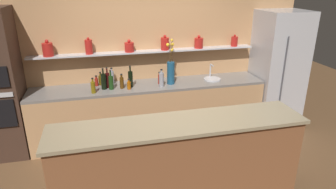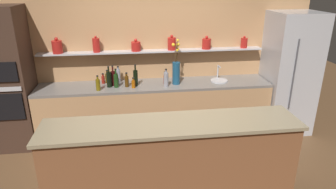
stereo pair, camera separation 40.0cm
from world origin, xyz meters
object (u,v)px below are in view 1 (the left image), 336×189
object	(u,v)px
bottle_spirit_0	(161,79)
bottle_sauce_5	(129,85)
bottle_spirit_3	(122,82)
bottle_wine_6	(111,82)
bottle_oil_7	(93,87)
bottle_wine_4	(131,79)
bottle_oil_8	(101,80)
bottle_wine_9	(104,81)
flower_vase	(171,71)
bottle_wine_10	(108,80)
bottle_sauce_11	(160,79)
bottle_sauce_1	(97,82)
sink_fixture	(212,78)
bottle_spirit_2	(112,77)
refrigerator	(278,70)

from	to	relation	value
bottle_spirit_0	bottle_sauce_5	xyz separation A→B (m)	(-0.51, 0.00, -0.05)
bottle_spirit_3	bottle_wine_6	bearing A→B (deg)	-179.44
bottle_sauce_5	bottle_oil_7	distance (m)	0.53
bottle_oil_7	bottle_wine_6	bearing A→B (deg)	21.91
bottle_wine_4	bottle_oil_8	bearing A→B (deg)	155.53
bottle_oil_8	bottle_wine_9	distance (m)	0.22
bottle_wine_6	bottle_oil_8	xyz separation A→B (m)	(-0.15, 0.24, -0.03)
flower_vase	bottle_spirit_0	size ratio (longest dim) A/B	2.52
bottle_oil_7	bottle_wine_10	size ratio (longest dim) A/B	0.73
flower_vase	bottle_wine_10	xyz separation A→B (m)	(-0.99, 0.06, -0.09)
flower_vase	bottle_wine_4	xyz separation A→B (m)	(-0.64, -0.00, -0.09)
flower_vase	bottle_wine_10	size ratio (longest dim) A/B	2.21
bottle_oil_8	bottle_sauce_11	xyz separation A→B (m)	(0.92, -0.17, 0.00)
bottle_wine_6	bottle_wine_10	world-z (taller)	bottle_wine_10
bottle_spirit_0	bottle_sauce_1	world-z (taller)	bottle_spirit_0
bottle_sauce_11	bottle_spirit_0	bearing A→B (deg)	-88.97
sink_fixture	bottle_wine_10	size ratio (longest dim) A/B	0.87
bottle_spirit_0	bottle_sauce_11	world-z (taller)	bottle_spirit_0
bottle_sauce_1	sink_fixture	bearing A→B (deg)	-4.11
bottle_spirit_3	bottle_wine_6	xyz separation A→B (m)	(-0.16, -0.00, 0.01)
bottle_wine_6	flower_vase	bearing A→B (deg)	2.28
flower_vase	bottle_sauce_1	distance (m)	1.18
bottle_spirit_0	bottle_spirit_2	distance (m)	0.80
bottle_sauce_1	bottle_sauce_5	bearing A→B (deg)	-30.29
bottle_wine_4	bottle_wine_10	distance (m)	0.35
bottle_spirit_0	flower_vase	bearing A→B (deg)	30.29
refrigerator	bottle_spirit_3	world-z (taller)	refrigerator
bottle_spirit_3	bottle_oil_7	size ratio (longest dim) A/B	0.98
bottle_spirit_3	bottle_spirit_2	bearing A→B (deg)	118.41
bottle_sauce_1	bottle_sauce_11	world-z (taller)	bottle_sauce_11
bottle_wine_6	bottle_oil_8	size ratio (longest dim) A/B	1.40
bottle_spirit_0	bottle_wine_4	size ratio (longest dim) A/B	0.83
bottle_sauce_1	bottle_spirit_3	xyz separation A→B (m)	(0.38, -0.21, 0.03)
sink_fixture	bottle_wine_4	distance (m)	1.37
bottle_spirit_2	bottle_wine_10	world-z (taller)	bottle_wine_10
bottle_spirit_0	bottle_wine_6	bearing A→B (deg)	175.21
refrigerator	bottle_sauce_1	world-z (taller)	refrigerator
refrigerator	bottle_spirit_0	xyz separation A→B (m)	(-2.09, -0.09, 0.03)
bottle_wine_4	bottle_sauce_5	size ratio (longest dim) A/B	2.07
bottle_sauce_5	refrigerator	bearing A→B (deg)	2.06
refrigerator	bottle_wine_9	distance (m)	2.97
bottle_wine_10	bottle_oil_7	bearing A→B (deg)	-137.68
bottle_spirit_0	bottle_wine_10	size ratio (longest dim) A/B	0.88
refrigerator	bottle_sauce_11	distance (m)	2.10
bottle_oil_8	bottle_sauce_1	bearing A→B (deg)	-157.92
flower_vase	bottle_spirit_2	size ratio (longest dim) A/B	2.65
refrigerator	bottle_sauce_11	xyz separation A→B (m)	(-2.10, 0.04, -0.01)
refrigerator	sink_fixture	world-z (taller)	refrigerator
bottle_oil_8	bottle_wine_10	size ratio (longest dim) A/B	0.66
bottle_sauce_11	bottle_spirit_2	bearing A→B (deg)	166.70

